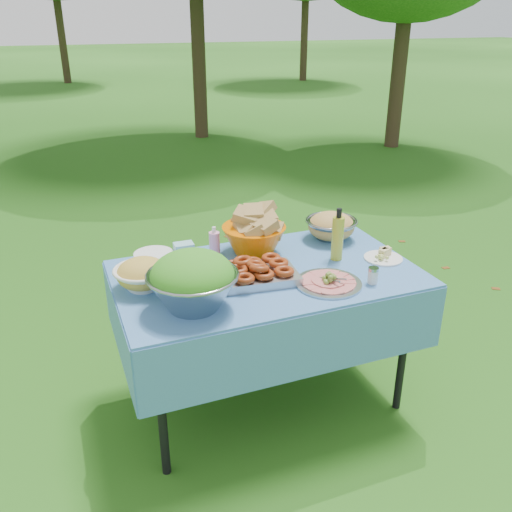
{
  "coord_description": "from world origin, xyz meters",
  "views": [
    {
      "loc": [
        -0.91,
        -2.2,
        1.91
      ],
      "look_at": [
        -0.06,
        0.0,
        0.86
      ],
      "focal_mm": 38.0,
      "sensor_mm": 36.0,
      "label": 1
    }
  ],
  "objects_px": {
    "pasta_bowl_steel": "(331,226)",
    "charcuterie_platter": "(329,277)",
    "bread_bowl": "(254,232)",
    "oil_bottle": "(338,234)",
    "picnic_table": "(266,338)",
    "plate_stack": "(154,258)",
    "salad_bowl": "(193,280)"
  },
  "relations": [
    {
      "from": "plate_stack",
      "to": "pasta_bowl_steel",
      "type": "height_order",
      "value": "pasta_bowl_steel"
    },
    {
      "from": "picnic_table",
      "to": "charcuterie_platter",
      "type": "height_order",
      "value": "charcuterie_platter"
    },
    {
      "from": "salad_bowl",
      "to": "bread_bowl",
      "type": "distance_m",
      "value": 0.64
    },
    {
      "from": "picnic_table",
      "to": "bread_bowl",
      "type": "bearing_deg",
      "value": 83.22
    },
    {
      "from": "charcuterie_platter",
      "to": "pasta_bowl_steel",
      "type": "bearing_deg",
      "value": 60.47
    },
    {
      "from": "bread_bowl",
      "to": "plate_stack",
      "type": "bearing_deg",
      "value": 174.06
    },
    {
      "from": "salad_bowl",
      "to": "bread_bowl",
      "type": "height_order",
      "value": "salad_bowl"
    },
    {
      "from": "picnic_table",
      "to": "oil_bottle",
      "type": "bearing_deg",
      "value": 2.59
    },
    {
      "from": "picnic_table",
      "to": "salad_bowl",
      "type": "xyz_separation_m",
      "value": [
        -0.42,
        -0.21,
        0.51
      ]
    },
    {
      "from": "salad_bowl",
      "to": "plate_stack",
      "type": "xyz_separation_m",
      "value": [
        -0.07,
        0.51,
        -0.1
      ]
    },
    {
      "from": "picnic_table",
      "to": "bread_bowl",
      "type": "xyz_separation_m",
      "value": [
        0.03,
        0.25,
        0.49
      ]
    },
    {
      "from": "salad_bowl",
      "to": "pasta_bowl_steel",
      "type": "height_order",
      "value": "salad_bowl"
    },
    {
      "from": "picnic_table",
      "to": "charcuterie_platter",
      "type": "xyz_separation_m",
      "value": [
        0.22,
        -0.22,
        0.42
      ]
    },
    {
      "from": "oil_bottle",
      "to": "plate_stack",
      "type": "bearing_deg",
      "value": 161.89
    },
    {
      "from": "bread_bowl",
      "to": "oil_bottle",
      "type": "relative_size",
      "value": 1.22
    },
    {
      "from": "charcuterie_platter",
      "to": "oil_bottle",
      "type": "xyz_separation_m",
      "value": [
        0.18,
        0.24,
        0.1
      ]
    },
    {
      "from": "plate_stack",
      "to": "charcuterie_platter",
      "type": "height_order",
      "value": "charcuterie_platter"
    },
    {
      "from": "charcuterie_platter",
      "to": "oil_bottle",
      "type": "bearing_deg",
      "value": 53.97
    },
    {
      "from": "plate_stack",
      "to": "oil_bottle",
      "type": "xyz_separation_m",
      "value": [
        0.88,
        -0.29,
        0.11
      ]
    },
    {
      "from": "picnic_table",
      "to": "pasta_bowl_steel",
      "type": "xyz_separation_m",
      "value": [
        0.5,
        0.28,
        0.46
      ]
    },
    {
      "from": "salad_bowl",
      "to": "plate_stack",
      "type": "height_order",
      "value": "salad_bowl"
    },
    {
      "from": "oil_bottle",
      "to": "bread_bowl",
      "type": "bearing_deg",
      "value": 147.11
    },
    {
      "from": "bread_bowl",
      "to": "pasta_bowl_steel",
      "type": "bearing_deg",
      "value": 3.1
    },
    {
      "from": "pasta_bowl_steel",
      "to": "salad_bowl",
      "type": "bearing_deg",
      "value": -152.42
    },
    {
      "from": "pasta_bowl_steel",
      "to": "oil_bottle",
      "type": "height_order",
      "value": "oil_bottle"
    },
    {
      "from": "picnic_table",
      "to": "oil_bottle",
      "type": "height_order",
      "value": "oil_bottle"
    },
    {
      "from": "salad_bowl",
      "to": "oil_bottle",
      "type": "distance_m",
      "value": 0.85
    },
    {
      "from": "picnic_table",
      "to": "charcuterie_platter",
      "type": "distance_m",
      "value": 0.52
    },
    {
      "from": "picnic_table",
      "to": "salad_bowl",
      "type": "height_order",
      "value": "salad_bowl"
    },
    {
      "from": "picnic_table",
      "to": "bread_bowl",
      "type": "relative_size",
      "value": 4.37
    },
    {
      "from": "pasta_bowl_steel",
      "to": "charcuterie_platter",
      "type": "distance_m",
      "value": 0.58
    },
    {
      "from": "pasta_bowl_steel",
      "to": "charcuterie_platter",
      "type": "relative_size",
      "value": 0.9
    }
  ]
}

